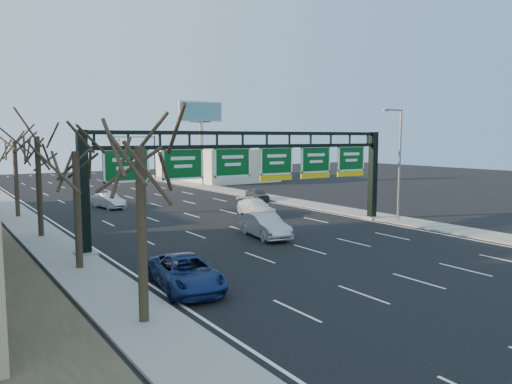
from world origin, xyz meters
TOP-DOWN VIEW (x-y plane):
  - ground at (0.00, 0.00)m, footprint 160.00×160.00m
  - sidewalk_left at (-12.80, 20.00)m, footprint 3.00×120.00m
  - sidewalk_right at (12.80, 20.00)m, footprint 3.00×120.00m
  - lane_markings at (0.00, 20.00)m, footprint 21.60×120.00m
  - sign_gantry at (0.16, 8.00)m, footprint 24.60×1.20m
  - building_right_distant at (20.00, 50.00)m, footprint 12.00×20.00m
  - tree_near at (-12.80, -4.00)m, footprint 3.60×3.60m
  - tree_gantry at (-12.80, 5.00)m, footprint 3.60×3.60m
  - tree_mid at (-12.80, 15.00)m, footprint 3.60×3.60m
  - tree_far at (-12.80, 25.00)m, footprint 3.60×3.60m
  - streetlight_near at (12.47, 6.00)m, footprint 2.15×0.22m
  - streetlight_far at (12.47, 40.00)m, footprint 2.15×0.22m
  - billboard_right at (15.00, 44.98)m, footprint 7.00×0.50m
  - traffic_signal_mast at (5.69, 55.00)m, footprint 10.16×0.54m
  - car_blue_suv at (-9.66, -1.01)m, footprint 3.19×5.63m
  - car_silver_sedan at (-0.20, 6.48)m, footprint 2.43×5.18m
  - car_white_wagon at (4.59, 14.78)m, footprint 2.69×5.14m
  - car_grey_far at (10.50, 23.40)m, footprint 2.32×4.14m
  - car_silver_distant at (-4.66, 26.33)m, footprint 2.28×4.54m

SIDE VIEW (x-z plane):
  - ground at x=0.00m, z-range 0.00..0.00m
  - lane_markings at x=0.00m, z-range 0.00..0.01m
  - sidewalk_left at x=-12.80m, z-range 0.00..0.12m
  - sidewalk_right at x=12.80m, z-range 0.00..0.12m
  - car_grey_far at x=10.50m, z-range 0.00..1.33m
  - car_white_wagon at x=4.59m, z-range 0.00..1.42m
  - car_silver_distant at x=-4.66m, z-range 0.00..1.43m
  - car_blue_suv at x=-9.66m, z-range 0.00..1.48m
  - car_silver_sedan at x=-0.20m, z-range 0.00..1.64m
  - building_right_distant at x=20.00m, z-range 0.00..5.00m
  - sign_gantry at x=0.16m, z-range 1.03..8.23m
  - streetlight_near at x=12.47m, z-range 0.58..9.58m
  - streetlight_far at x=12.47m, z-range 0.58..9.58m
  - traffic_signal_mast at x=5.69m, z-range 2.00..9.00m
  - tree_gantry at x=-12.80m, z-range 2.87..11.35m
  - tree_near at x=-12.80m, z-range 3.05..11.91m
  - tree_far at x=-12.80m, z-range 3.05..11.91m
  - tree_mid at x=-12.80m, z-range 3.23..12.47m
  - billboard_right at x=15.00m, z-range 3.06..15.06m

